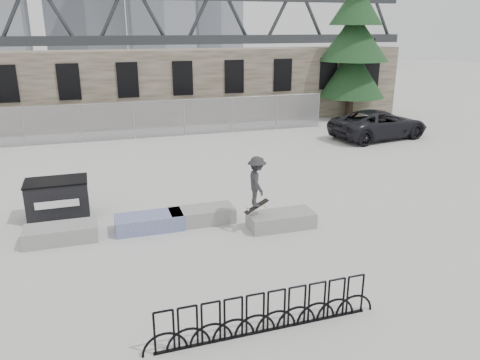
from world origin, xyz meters
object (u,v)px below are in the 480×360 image
at_px(planter_center_left, 149,222).
at_px(bike_rack, 266,313).
at_px(planter_offset, 281,219).
at_px(skateboarder, 257,182).
at_px(spruce_tree, 354,40).
at_px(suv, 379,124).
at_px(planter_center_right, 202,215).
at_px(planter_far_left, 61,233).
at_px(dumpster, 58,199).

relative_size(planter_center_left, bike_rack, 0.40).
bearing_deg(planter_offset, skateboarder, 179.42).
xyz_separation_m(spruce_tree, suv, (-1.57, -5.90, -4.22)).
height_order(planter_center_left, skateboarder, skateboarder).
relative_size(planter_center_left, planter_offset, 1.00).
bearing_deg(planter_center_right, bike_rack, -90.22).
bearing_deg(planter_center_left, planter_far_left, -178.79).
xyz_separation_m(planter_far_left, dumpster, (-0.13, 1.90, 0.38)).
bearing_deg(dumpster, suv, 21.74).
xyz_separation_m(planter_center_right, spruce_tree, (13.39, 14.33, 4.74)).
bearing_deg(planter_far_left, dumpster, 93.98).
xyz_separation_m(dumpster, suv, (16.09, 6.65, 0.14)).
xyz_separation_m(suv, skateboarder, (-10.40, -9.52, 0.77)).
distance_m(planter_center_left, planter_center_right, 1.64).
height_order(planter_offset, spruce_tree, spruce_tree).
xyz_separation_m(planter_far_left, planter_center_left, (2.51, 0.05, 0.00)).
xyz_separation_m(bike_rack, suv, (11.84, 14.22, 0.33)).
distance_m(dumpster, suv, 17.41).
height_order(planter_far_left, bike_rack, bike_rack).
relative_size(planter_far_left, spruce_tree, 0.17).
relative_size(suv, skateboarder, 3.26).
distance_m(planter_center_right, bike_rack, 5.79).
distance_m(dumpster, skateboarder, 6.44).
bearing_deg(suv, planter_center_right, 116.42).
relative_size(planter_far_left, skateboarder, 1.17).
xyz_separation_m(planter_center_left, planter_center_right, (1.64, 0.07, 0.00)).
height_order(bike_rack, spruce_tree, spruce_tree).
bearing_deg(planter_center_right, planter_offset, -26.21).
relative_size(planter_center_right, dumpster, 1.05).
bearing_deg(planter_offset, suv, 44.79).
bearing_deg(planter_center_right, skateboarder, -37.36).
distance_m(spruce_tree, skateboarder, 19.82).
bearing_deg(planter_far_left, planter_offset, -8.71).
relative_size(planter_center_right, suv, 0.36).
height_order(planter_far_left, dumpster, dumpster).
height_order(planter_center_left, bike_rack, bike_rack).
bearing_deg(spruce_tree, planter_offset, -125.90).
bearing_deg(bike_rack, skateboarder, 72.91).
relative_size(planter_center_right, bike_rack, 0.40).
bearing_deg(planter_center_right, planter_far_left, -178.35).
xyz_separation_m(planter_offset, skateboarder, (-0.80, 0.01, 1.29)).
height_order(spruce_tree, skateboarder, spruce_tree).
bearing_deg(planter_center_left, spruce_tree, 43.77).
bearing_deg(dumpster, planter_center_left, -35.68).
distance_m(planter_far_left, bike_rack, 7.01).
distance_m(planter_center_right, spruce_tree, 20.18).
bearing_deg(planter_far_left, bike_rack, -53.97).
distance_m(suv, skateboarder, 14.12).
distance_m(spruce_tree, suv, 7.42).
bearing_deg(dumpster, skateboarder, -27.42).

